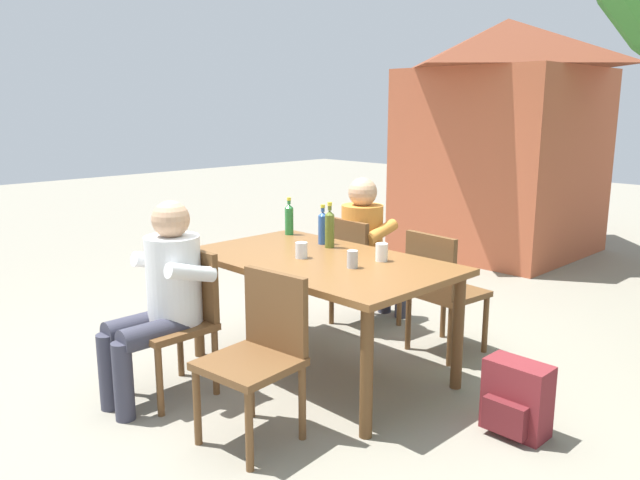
# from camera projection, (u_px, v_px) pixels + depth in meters

# --- Properties ---
(ground_plane) EXTENTS (24.00, 24.00, 0.00)m
(ground_plane) POSITION_uv_depth(u_px,v_px,m) (320.00, 370.00, 4.12)
(ground_plane) COLOR gray
(dining_table) EXTENTS (1.70, 1.00, 0.76)m
(dining_table) POSITION_uv_depth(u_px,v_px,m) (320.00, 271.00, 3.98)
(dining_table) COLOR brown
(dining_table) RESTS_ON ground_plane
(chair_near_left) EXTENTS (0.45, 0.45, 0.87)m
(chair_near_left) POSITION_uv_depth(u_px,v_px,m) (180.00, 314.00, 3.74)
(chair_near_left) COLOR brown
(chair_near_left) RESTS_ON ground_plane
(chair_far_left) EXTENTS (0.47, 0.47, 0.87)m
(chair_far_left) POSITION_uv_depth(u_px,v_px,m) (358.00, 267.00, 4.84)
(chair_far_left) COLOR brown
(chair_far_left) RESTS_ON ground_plane
(chair_near_right) EXTENTS (0.48, 0.48, 0.87)m
(chair_near_right) POSITION_uv_depth(u_px,v_px,m) (260.00, 348.00, 3.21)
(chair_near_right) COLOR brown
(chair_near_right) RESTS_ON ground_plane
(chair_far_right) EXTENTS (0.48, 0.48, 0.87)m
(chair_far_right) POSITION_uv_depth(u_px,v_px,m) (441.00, 287.00, 4.30)
(chair_far_right) COLOR brown
(chair_far_right) RESTS_ON ground_plane
(person_in_white_shirt) EXTENTS (0.47, 0.61, 1.18)m
(person_in_white_shirt) POSITION_uv_depth(u_px,v_px,m) (162.00, 291.00, 3.62)
(person_in_white_shirt) COLOR white
(person_in_white_shirt) RESTS_ON ground_plane
(person_in_plaid_shirt) EXTENTS (0.47, 0.61, 1.18)m
(person_in_plaid_shirt) POSITION_uv_depth(u_px,v_px,m) (369.00, 244.00, 4.87)
(person_in_plaid_shirt) COLOR orange
(person_in_plaid_shirt) RESTS_ON ground_plane
(bottle_green) EXTENTS (0.06, 0.06, 0.28)m
(bottle_green) POSITION_uv_depth(u_px,v_px,m) (289.00, 219.00, 4.68)
(bottle_green) COLOR #287A38
(bottle_green) RESTS_ON dining_table
(bottle_olive) EXTENTS (0.06, 0.06, 0.31)m
(bottle_olive) POSITION_uv_depth(u_px,v_px,m) (330.00, 228.00, 4.24)
(bottle_olive) COLOR #566623
(bottle_olive) RESTS_ON dining_table
(bottle_blue) EXTENTS (0.06, 0.06, 0.28)m
(bottle_blue) POSITION_uv_depth(u_px,v_px,m) (323.00, 227.00, 4.35)
(bottle_blue) COLOR #2D56A3
(bottle_blue) RESTS_ON dining_table
(cup_steel) EXTENTS (0.07, 0.07, 0.11)m
(cup_steel) POSITION_uv_depth(u_px,v_px,m) (352.00, 259.00, 3.72)
(cup_steel) COLOR #B2B7BC
(cup_steel) RESTS_ON dining_table
(cup_white) EXTENTS (0.08, 0.08, 0.11)m
(cup_white) POSITION_uv_depth(u_px,v_px,m) (382.00, 252.00, 3.88)
(cup_white) COLOR white
(cup_white) RESTS_ON dining_table
(cup_glass) EXTENTS (0.08, 0.08, 0.10)m
(cup_glass) POSITION_uv_depth(u_px,v_px,m) (301.00, 250.00, 3.96)
(cup_glass) COLOR silver
(cup_glass) RESTS_ON dining_table
(table_knife) EXTENTS (0.17, 0.20, 0.01)m
(table_knife) POSITION_uv_depth(u_px,v_px,m) (352.00, 260.00, 3.90)
(table_knife) COLOR silver
(table_knife) RESTS_ON dining_table
(backpack_by_near_side) EXTENTS (0.34, 0.24, 0.39)m
(backpack_by_near_side) POSITION_uv_depth(u_px,v_px,m) (516.00, 399.00, 3.30)
(backpack_by_near_side) COLOR maroon
(backpack_by_near_side) RESTS_ON ground_plane
(brick_kiosk) EXTENTS (2.18, 2.17, 2.68)m
(brick_kiosk) POSITION_uv_depth(u_px,v_px,m) (502.00, 133.00, 7.31)
(brick_kiosk) COLOR #B25638
(brick_kiosk) RESTS_ON ground_plane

